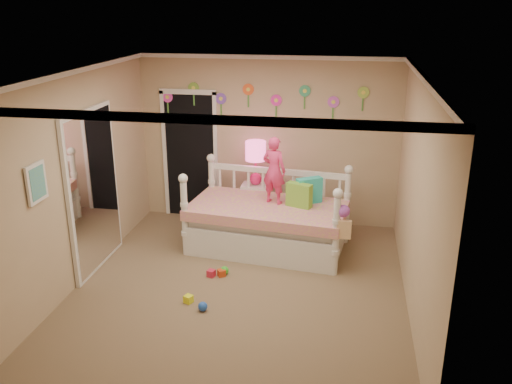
% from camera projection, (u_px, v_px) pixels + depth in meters
% --- Properties ---
extents(floor, '(4.00, 4.50, 0.01)m').
position_uv_depth(floor, '(240.00, 288.00, 6.68)').
color(floor, '#7F684C').
rests_on(floor, ground).
extents(ceiling, '(4.00, 4.50, 0.01)m').
position_uv_depth(ceiling, '(237.00, 74.00, 5.81)').
color(ceiling, white).
rests_on(ceiling, floor).
extents(back_wall, '(4.00, 0.01, 2.60)m').
position_uv_depth(back_wall, '(268.00, 141.00, 8.34)').
color(back_wall, tan).
rests_on(back_wall, floor).
extents(left_wall, '(0.01, 4.50, 2.60)m').
position_uv_depth(left_wall, '(77.00, 179.00, 6.57)').
color(left_wall, tan).
rests_on(left_wall, floor).
extents(right_wall, '(0.01, 4.50, 2.60)m').
position_uv_depth(right_wall, '(417.00, 198.00, 5.92)').
color(right_wall, tan).
rests_on(right_wall, floor).
extents(crown_molding, '(4.00, 4.50, 0.06)m').
position_uv_depth(crown_molding, '(237.00, 77.00, 5.82)').
color(crown_molding, white).
rests_on(crown_molding, ceiling).
extents(daybed, '(2.32, 1.43, 1.19)m').
position_uv_depth(daybed, '(268.00, 209.00, 7.56)').
color(daybed, white).
rests_on(daybed, floor).
extents(pillow_turquoise, '(0.38, 0.30, 0.36)m').
position_uv_depth(pillow_turquoise, '(309.00, 191.00, 7.55)').
color(pillow_turquoise, '#29CDC2').
rests_on(pillow_turquoise, daybed).
extents(pillow_lime, '(0.37, 0.25, 0.33)m').
position_uv_depth(pillow_lime, '(299.00, 195.00, 7.41)').
color(pillow_lime, '#76B838').
rests_on(pillow_lime, daybed).
extents(child, '(0.40, 0.33, 0.95)m').
position_uv_depth(child, '(274.00, 170.00, 7.46)').
color(child, '#F43776').
rests_on(child, daybed).
extents(nightstand, '(0.42, 0.32, 0.70)m').
position_uv_depth(nightstand, '(256.00, 206.00, 8.36)').
color(nightstand, white).
rests_on(nightstand, floor).
extents(table_lamp, '(0.31, 0.31, 0.68)m').
position_uv_depth(table_lamp, '(256.00, 156.00, 8.09)').
color(table_lamp, '#F8216E').
rests_on(table_lamp, nightstand).
extents(closet_doorway, '(0.90, 0.04, 2.07)m').
position_uv_depth(closet_doorway, '(190.00, 154.00, 8.61)').
color(closet_doorway, black).
rests_on(closet_doorway, back_wall).
extents(flower_decals, '(3.40, 0.02, 0.50)m').
position_uv_depth(flower_decals, '(262.00, 100.00, 8.13)').
color(flower_decals, '#B2668C').
rests_on(flower_decals, back_wall).
extents(mirror_closet, '(0.07, 1.30, 2.10)m').
position_uv_depth(mirror_closet, '(94.00, 191.00, 6.92)').
color(mirror_closet, white).
rests_on(mirror_closet, left_wall).
extents(wall_picture, '(0.05, 0.34, 0.42)m').
position_uv_depth(wall_picture, '(36.00, 183.00, 5.64)').
color(wall_picture, white).
rests_on(wall_picture, left_wall).
extents(hanging_bag, '(0.20, 0.16, 0.36)m').
position_uv_depth(hanging_bag, '(343.00, 223.00, 6.76)').
color(hanging_bag, beige).
rests_on(hanging_bag, daybed).
extents(toy_scatter, '(1.15, 1.48, 0.11)m').
position_uv_depth(toy_scatter, '(198.00, 280.00, 6.74)').
color(toy_scatter, '#996666').
rests_on(toy_scatter, floor).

